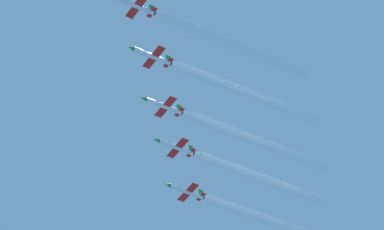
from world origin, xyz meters
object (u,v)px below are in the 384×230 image
(jet_fourth_echelon, at_px, (175,147))
(jet_fifth_echelon, at_px, (185,191))
(jet_lead, at_px, (134,5))
(jet_second_echelon, at_px, (151,56))
(jet_third_echelon, at_px, (163,106))

(jet_fourth_echelon, xyz_separation_m, jet_fifth_echelon, (10.78, -8.89, -1.84))
(jet_lead, bearing_deg, jet_fourth_echelon, -41.28)
(jet_second_echelon, height_order, jet_fifth_echelon, jet_second_echelon)
(jet_third_echelon, distance_m, jet_fourth_echelon, 13.10)
(jet_lead, xyz_separation_m, jet_fifth_echelon, (41.70, -36.04, -5.90))
(jet_third_echelon, xyz_separation_m, jet_fifth_echelon, (20.60, -17.51, -2.82))
(jet_third_echelon, xyz_separation_m, jet_fourth_echelon, (9.82, -8.62, -0.98))
(jet_lead, height_order, jet_fourth_echelon, jet_lead)
(jet_third_echelon, bearing_deg, jet_fifth_echelon, -40.36)
(jet_second_echelon, height_order, jet_fourth_echelon, jet_second_echelon)
(jet_lead, distance_m, jet_fifth_echelon, 55.43)
(jet_second_echelon, bearing_deg, jet_fifth_echelon, -39.91)
(jet_fourth_echelon, relative_size, jet_fifth_echelon, 1.00)
(jet_third_echelon, relative_size, jet_fifth_echelon, 1.00)
(jet_fifth_echelon, bearing_deg, jet_second_echelon, 140.09)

